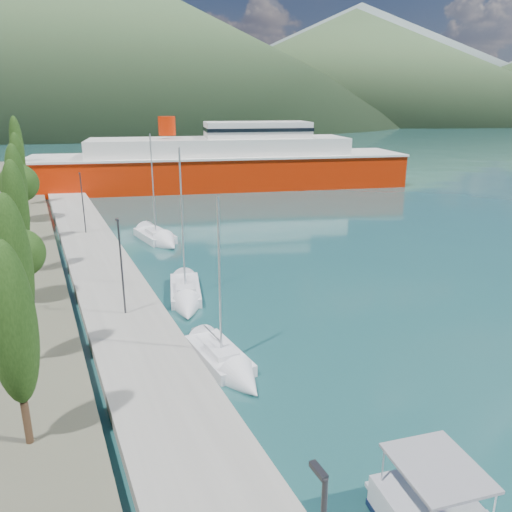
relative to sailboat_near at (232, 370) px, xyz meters
name	(u,v)px	position (x,y,z in m)	size (l,w,h in m)	color
ground	(86,157)	(5.06, 114.23, -0.28)	(1400.00, 1400.00, 0.00)	#1C4A4B
quay	(100,266)	(-3.94, 20.23, 0.12)	(5.00, 88.00, 0.80)	gray
hills_far	(154,45)	(143.64, 612.96, 77.11)	(1480.00, 900.00, 180.00)	slate
hills_near	(178,51)	(103.10, 366.73, 48.90)	(1010.00, 520.00, 115.00)	#3B5532
tree_row	(18,192)	(-9.67, 29.35, 5.36)	(4.20, 63.43, 10.98)	#47301E
lamp_posts	(122,266)	(-3.94, 8.06, 3.81)	(0.15, 46.17, 6.06)	#2D2D33
sailboat_near	(232,370)	(0.00, 0.00, 0.00)	(2.59, 7.08, 9.97)	silver
sailboat_mid	(186,300)	(0.52, 10.09, 0.01)	(4.05, 8.27, 11.51)	silver
sailboat_far	(162,241)	(2.79, 26.12, 0.05)	(3.64, 8.20, 11.64)	silver
ferry	(222,165)	(20.43, 56.07, 3.37)	(61.65, 26.30, 11.98)	#BF1F03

